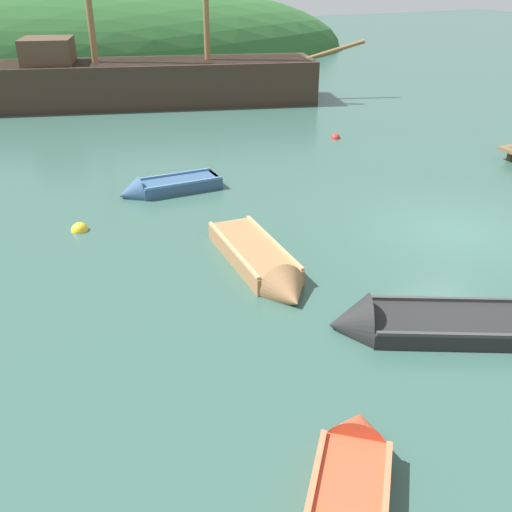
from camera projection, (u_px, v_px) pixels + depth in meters
The scene contains 8 objects.
ground_plane at pixel (455, 230), 14.84m from camera, with size 120.00×120.00×0.00m, color #33564C.
sailing_ship at pixel (146, 88), 27.87m from camera, with size 18.22×7.75×10.84m.
rowboat_center at pixel (412, 326), 10.75m from camera, with size 3.90×2.85×1.23m.
rowboat_portside at pixel (263, 266), 12.81m from camera, with size 1.24×3.92×1.02m.
rowboat_near_dock at pixel (348, 502), 7.25m from camera, with size 3.09×3.45×0.92m.
rowboat_outer_right at pixel (164, 189), 17.28m from camera, with size 3.04×1.01×0.95m.
buoy_yellow at pixel (80, 231), 14.83m from camera, with size 0.43×0.43×0.43m, color yellow.
buoy_red at pixel (336, 138), 22.65m from camera, with size 0.36×0.36×0.36m, color red.
Camera 1 is at (-10.41, -10.05, 6.09)m, focal length 40.88 mm.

